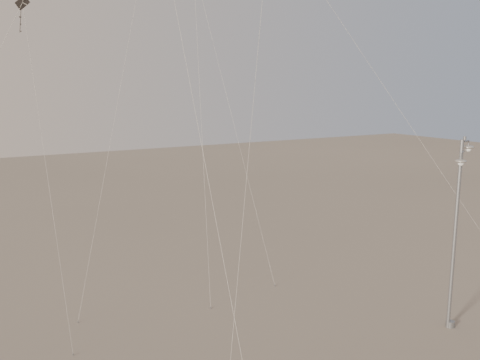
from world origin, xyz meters
TOP-DOWN VIEW (x-y plane):
  - street_lamp at (6.52, 0.70)m, footprint 1.52×0.97m
  - kite_3 at (-6.03, 4.74)m, footprint 2.63×12.91m
  - kite_4 at (7.47, 10.21)m, footprint 10.22×8.75m

SIDE VIEW (x-z plane):
  - street_lamp at x=6.52m, z-range 0.31..9.52m
  - kite_4 at x=7.47m, z-range 5.02..24.13m
  - kite_3 at x=-6.03m, z-range 4.24..24.97m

